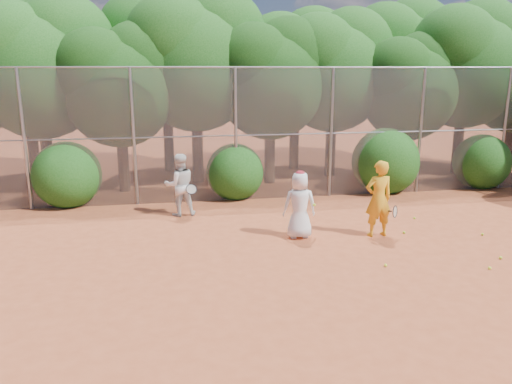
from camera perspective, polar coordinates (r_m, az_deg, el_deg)
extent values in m
plane|color=#A14524|center=(10.16, 8.13, -9.16)|extent=(80.00, 80.00, 0.00)
cylinder|color=gray|center=(15.51, -24.96, 5.37)|extent=(0.09, 0.09, 4.00)
cylinder|color=gray|center=(15.03, -13.80, 6.03)|extent=(0.09, 0.09, 4.00)
cylinder|color=gray|center=(15.13, -2.32, 6.46)|extent=(0.09, 0.09, 4.00)
cylinder|color=gray|center=(15.81, 8.59, 6.64)|extent=(0.09, 0.09, 4.00)
cylinder|color=gray|center=(17.00, 18.29, 6.60)|extent=(0.09, 0.09, 4.00)
cylinder|color=gray|center=(18.60, 26.52, 6.42)|extent=(0.09, 0.09, 4.00)
cylinder|color=gray|center=(15.17, 1.46, 14.07)|extent=(20.00, 0.05, 0.05)
cylinder|color=gray|center=(15.29, 1.42, 6.55)|extent=(20.00, 0.04, 0.04)
cube|color=slate|center=(15.29, 1.42, 6.55)|extent=(20.00, 0.02, 4.00)
cylinder|color=black|center=(18.02, -22.76, 4.22)|extent=(0.38, 0.38, 2.52)
sphere|color=#164A12|center=(17.82, -23.52, 12.06)|extent=(4.03, 4.03, 4.03)
sphere|color=#164A12|center=(18.07, -20.97, 15.51)|extent=(3.23, 3.23, 3.23)
sphere|color=#164A12|center=(17.71, -26.29, 14.40)|extent=(3.02, 3.02, 3.02)
cylinder|color=black|center=(16.98, -14.95, 3.70)|extent=(0.36, 0.36, 2.17)
sphere|color=black|center=(16.75, -15.41, 10.87)|extent=(3.47, 3.47, 3.47)
sphere|color=black|center=(17.03, -13.10, 13.98)|extent=(2.78, 2.78, 2.78)
sphere|color=black|center=(16.54, -17.79, 13.09)|extent=(2.60, 2.60, 2.60)
cylinder|color=black|center=(17.89, -6.71, 5.37)|extent=(0.39, 0.39, 2.66)
sphere|color=#164A12|center=(17.69, -6.96, 13.75)|extent=(4.26, 4.26, 4.26)
sphere|color=#164A12|center=(18.21, -4.34, 17.16)|extent=(3.40, 3.40, 3.40)
sphere|color=#164A12|center=(17.37, -9.54, 16.47)|extent=(3.19, 3.19, 3.19)
cylinder|color=black|center=(17.65, 1.58, 4.71)|extent=(0.37, 0.37, 2.27)
sphere|color=black|center=(17.43, 1.63, 11.97)|extent=(3.64, 3.64, 3.64)
sphere|color=black|center=(17.94, 3.76, 14.91)|extent=(2.91, 2.91, 2.91)
sphere|color=black|center=(17.04, -0.33, 14.38)|extent=(2.73, 2.73, 2.73)
cylinder|color=black|center=(19.05, 8.52, 5.51)|extent=(0.38, 0.38, 2.45)
sphere|color=#164A12|center=(18.85, 8.78, 12.75)|extent=(3.92, 3.92, 3.92)
sphere|color=#164A12|center=(19.49, 10.78, 15.59)|extent=(3.14, 3.14, 3.14)
sphere|color=#164A12|center=(18.36, 7.08, 15.23)|extent=(2.94, 2.94, 2.94)
cylinder|color=black|center=(19.11, 16.60, 4.58)|extent=(0.36, 0.36, 2.10)
sphere|color=black|center=(18.91, 17.04, 10.74)|extent=(3.36, 3.36, 3.36)
sphere|color=black|center=(19.50, 18.57, 13.19)|extent=(2.69, 2.69, 2.69)
sphere|color=black|center=(18.40, 15.87, 12.85)|extent=(2.52, 2.52, 2.52)
cylinder|color=black|center=(20.82, 22.12, 5.55)|extent=(0.39, 0.39, 2.59)
sphere|color=#164A12|center=(20.65, 22.77, 12.52)|extent=(4.14, 4.14, 4.14)
sphere|color=#164A12|center=(21.46, 24.36, 15.17)|extent=(3.32, 3.32, 3.32)
sphere|color=#164A12|center=(20.01, 21.68, 14.99)|extent=(3.11, 3.11, 3.11)
cylinder|color=black|center=(21.72, 27.00, 4.99)|extent=(0.37, 0.37, 2.31)
sphere|color=black|center=(20.93, 26.92, 13.01)|extent=(2.77, 2.77, 2.77)
cylinder|color=black|center=(20.46, -24.16, 5.27)|extent=(0.39, 0.39, 2.62)
sphere|color=#164A12|center=(20.29, -24.89, 12.46)|extent=(4.20, 4.20, 4.20)
sphere|color=#164A12|center=(20.53, -22.56, 15.63)|extent=(3.36, 3.36, 3.36)
cylinder|color=black|center=(20.03, -9.98, 6.37)|extent=(0.40, 0.40, 2.80)
sphere|color=#164A12|center=(19.86, -10.32, 14.24)|extent=(4.48, 4.48, 4.48)
sphere|color=#164A12|center=(20.37, -7.82, 17.47)|extent=(3.58, 3.58, 3.58)
sphere|color=#164A12|center=(19.57, -12.83, 16.76)|extent=(3.36, 3.36, 3.36)
cylinder|color=black|center=(20.28, 4.39, 6.23)|extent=(0.38, 0.38, 2.52)
sphere|color=#164A12|center=(20.10, 4.53, 13.22)|extent=(4.03, 4.03, 4.03)
sphere|color=#164A12|center=(20.72, 6.54, 15.99)|extent=(3.23, 3.23, 3.23)
sphere|color=#164A12|center=(19.65, 2.73, 15.59)|extent=(3.02, 3.02, 3.02)
cylinder|color=black|center=(22.35, 15.33, 6.77)|extent=(0.40, 0.40, 2.73)
sphere|color=#164A12|center=(22.20, 15.79, 13.63)|extent=(4.37, 4.37, 4.37)
sphere|color=#164A12|center=(23.01, 17.53, 16.23)|extent=(3.49, 3.49, 3.49)
sphere|color=#164A12|center=(21.61, 14.43, 16.04)|extent=(3.28, 3.28, 3.28)
sphere|color=#164A12|center=(15.74, -20.80, 2.16)|extent=(2.00, 2.00, 2.00)
sphere|color=#164A12|center=(15.60, -2.43, 2.60)|extent=(1.80, 1.80, 1.80)
sphere|color=#164A12|center=(16.95, 14.60, 3.76)|extent=(2.20, 2.20, 2.20)
sphere|color=#164A12|center=(18.69, 24.40, 3.41)|extent=(1.90, 1.90, 1.90)
imported|color=gold|center=(12.29, 13.82, -0.76)|extent=(0.71, 0.49, 1.86)
torus|color=black|center=(12.34, 15.60, -2.17)|extent=(0.24, 0.25, 0.30)
cylinder|color=black|center=(12.41, 14.64, -2.09)|extent=(0.22, 0.22, 0.05)
imported|color=white|center=(11.91, 5.01, -1.49)|extent=(0.82, 0.57, 1.61)
ellipsoid|color=#A31724|center=(11.73, 5.09, 2.13)|extent=(0.22, 0.22, 0.13)
sphere|color=#C6EF2B|center=(11.79, 6.67, -1.47)|extent=(0.07, 0.07, 0.07)
imported|color=silver|center=(13.83, -8.71, 0.81)|extent=(0.93, 0.77, 1.72)
torus|color=black|center=(13.56, -7.40, 0.33)|extent=(0.32, 0.21, 0.27)
cylinder|color=black|center=(13.77, -7.51, 0.05)|extent=(0.06, 0.26, 0.17)
sphere|color=#C6EF2B|center=(12.87, 16.56, -4.45)|extent=(0.07, 0.07, 0.07)
sphere|color=#C6EF2B|center=(13.40, 24.46, -4.42)|extent=(0.07, 0.07, 0.07)
sphere|color=#C6EF2B|center=(11.26, 25.15, -7.88)|extent=(0.07, 0.07, 0.07)
sphere|color=#C6EF2B|center=(11.95, 26.16, -6.76)|extent=(0.07, 0.07, 0.07)
sphere|color=#C6EF2B|center=(10.69, 14.59, -8.10)|extent=(0.07, 0.07, 0.07)
sphere|color=#C6EF2B|center=(14.16, 17.66, -2.85)|extent=(0.07, 0.07, 0.07)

